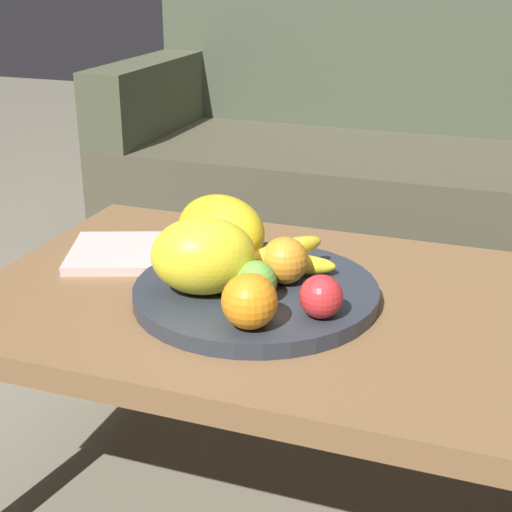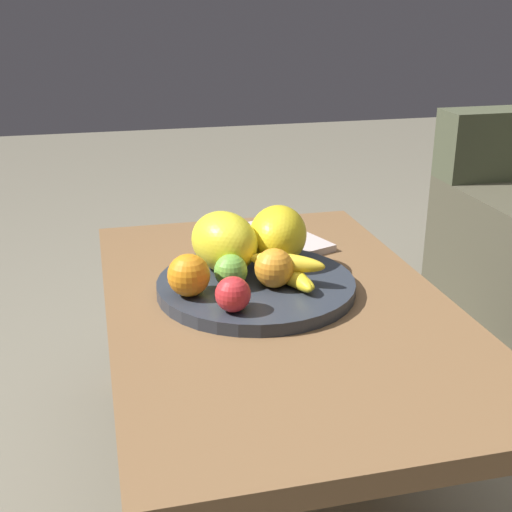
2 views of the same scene
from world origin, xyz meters
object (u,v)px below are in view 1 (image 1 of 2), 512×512
Objects in this scene: melon_smaller_beside at (203,256)px; melon_large_front at (221,230)px; apple_front at (256,282)px; banana_bunch at (288,260)px; orange_front at (284,261)px; apple_left at (321,297)px; magazine at (140,253)px; orange_left at (249,301)px; fruit_bowl at (256,293)px; coffee_table at (292,322)px; couch at (402,175)px.

melon_large_front is at bearing 99.03° from melon_smaller_beside.
banana_bunch is at bearing 82.83° from apple_front.
orange_front is 0.03m from banana_bunch.
melon_large_front is 2.52× the size of apple_left.
banana_bunch reaches higher than magazine.
orange_left is at bearing -59.09° from magazine.
apple_front reaches higher than fruit_bowl.
coffee_table is 16.00× the size of apple_front.
couch is 10.66× the size of melon_smaller_beside.
coffee_table is at bearing -14.61° from melon_large_front.
coffee_table is 0.08m from fruit_bowl.
couch reaches higher than fruit_bowl.
orange_front is at bearing 35.47° from melon_smaller_beside.
couch reaches higher than apple_left.
melon_large_front is at bearing 141.93° from fruit_bowl.
orange_left reaches higher than magazine.
melon_large_front reaches higher than banana_bunch.
melon_large_front is 0.25m from apple_left.
melon_large_front is at bearing -95.98° from couch.
melon_smaller_beside is 0.09m from apple_front.
melon_large_front reaches higher than apple_front.
couch reaches higher than apple_front.
orange_front is (0.01, -1.17, 0.18)m from couch.
fruit_bowl is at bearing 35.91° from melon_smaller_beside.
orange_left is at bearing -142.53° from apple_left.
apple_front is 0.11m from banana_bunch.
couch is 10.99× the size of banana_bunch.
coffee_table is 0.14m from apple_front.
melon_smaller_beside reaches higher than apple_left.
orange_front is at bearing -89.73° from couch.
fruit_bowl is 4.88× the size of orange_left.
orange_left is 0.32× the size of magazine.
melon_smaller_beside is at bearing -58.64° from magazine.
melon_smaller_beside is 0.14m from orange_left.
apple_front is at bearing 103.89° from orange_left.
couch is 1.34m from orange_left.
coffee_table is 0.10m from banana_bunch.
coffee_table is at bearing -89.10° from couch.
fruit_bowl is 0.13m from melon_large_front.
orange_front reaches higher than apple_front.
apple_front is (-0.01, -1.25, 0.17)m from couch.
orange_left is (0.01, -1.33, 0.18)m from couch.
melon_smaller_beside reaches higher than banana_bunch.
coffee_table is 12.88× the size of orange_left.
fruit_bowl is (-0.05, -0.03, 0.06)m from coffee_table.
fruit_bowl is 0.07m from orange_front.
apple_left is at bearing -48.52° from orange_front.
couch is 10.63× the size of melon_large_front.
apple_front is 0.26× the size of magazine.
melon_large_front is 0.13m from orange_front.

